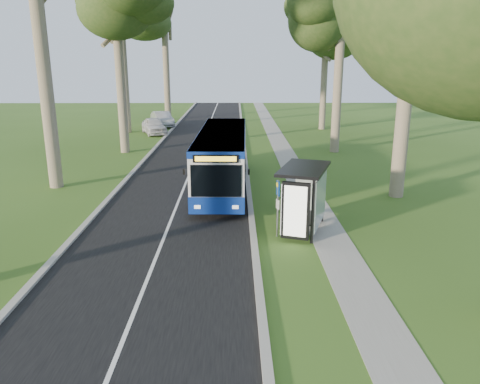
# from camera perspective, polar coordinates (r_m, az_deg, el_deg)

# --- Properties ---
(ground) EXTENTS (120.00, 120.00, 0.00)m
(ground) POSITION_cam_1_polar(r_m,az_deg,el_deg) (18.14, 1.68, -5.90)
(ground) COLOR #35561B
(ground) RESTS_ON ground
(road) EXTENTS (7.00, 100.00, 0.02)m
(road) POSITION_cam_1_polar(r_m,az_deg,el_deg) (27.80, -6.35, 1.77)
(road) COLOR black
(road) RESTS_ON ground
(kerb_east) EXTENTS (0.25, 100.00, 0.12)m
(kerb_east) POSITION_cam_1_polar(r_m,az_deg,el_deg) (27.66, 0.88, 1.90)
(kerb_east) COLOR #9E9B93
(kerb_east) RESTS_ON ground
(kerb_west) EXTENTS (0.25, 100.00, 0.12)m
(kerb_west) POSITION_cam_1_polar(r_m,az_deg,el_deg) (28.35, -13.41, 1.81)
(kerb_west) COLOR #9E9B93
(kerb_west) RESTS_ON ground
(centre_line) EXTENTS (0.12, 100.00, 0.00)m
(centre_line) POSITION_cam_1_polar(r_m,az_deg,el_deg) (27.80, -6.35, 1.80)
(centre_line) COLOR white
(centre_line) RESTS_ON road
(footpath) EXTENTS (1.50, 100.00, 0.02)m
(footpath) POSITION_cam_1_polar(r_m,az_deg,el_deg) (27.91, 7.05, 1.80)
(footpath) COLOR gray
(footpath) RESTS_ON ground
(bus) EXTENTS (2.67, 11.57, 3.05)m
(bus) POSITION_cam_1_polar(r_m,az_deg,el_deg) (25.25, -2.13, 4.09)
(bus) COLOR white
(bus) RESTS_ON ground
(bus_stop_sign) EXTENTS (0.12, 0.32, 2.30)m
(bus_stop_sign) POSITION_cam_1_polar(r_m,az_deg,el_deg) (18.07, 4.63, -1.16)
(bus_stop_sign) COLOR gray
(bus_stop_sign) RESTS_ON ground
(bus_shelter) EXTENTS (2.57, 3.45, 2.64)m
(bus_shelter) POSITION_cam_1_polar(r_m,az_deg,el_deg) (18.39, 8.36, 0.37)
(bus_shelter) COLOR black
(bus_shelter) RESTS_ON ground
(litter_bin) EXTENTS (0.61, 0.61, 1.07)m
(litter_bin) POSITION_cam_1_polar(r_m,az_deg,el_deg) (22.08, 6.01, -0.50)
(litter_bin) COLOR black
(litter_bin) RESTS_ON ground
(car_white) EXTENTS (3.27, 4.81, 1.52)m
(car_white) POSITION_cam_1_polar(r_m,az_deg,el_deg) (44.94, -10.43, 7.95)
(car_white) COLOR silver
(car_white) RESTS_ON ground
(car_silver) EXTENTS (3.15, 4.89, 1.52)m
(car_silver) POSITION_cam_1_polar(r_m,az_deg,el_deg) (49.89, -9.46, 8.75)
(car_silver) COLOR #A5A9AD
(car_silver) RESTS_ON ground
(tree_west_c) EXTENTS (5.20, 5.20, 14.46)m
(tree_west_c) POSITION_cam_1_polar(r_m,az_deg,el_deg) (36.03, -14.99, 21.70)
(tree_west_c) COLOR #7A6B56
(tree_west_c) RESTS_ON ground
(tree_west_d) EXTENTS (5.20, 5.20, 15.64)m
(tree_west_d) POSITION_cam_1_polar(r_m,az_deg,el_deg) (46.26, -14.47, 21.39)
(tree_west_d) COLOR #7A6B56
(tree_west_d) RESTS_ON ground
(tree_west_e) EXTENTS (5.20, 5.20, 17.12)m
(tree_west_e) POSITION_cam_1_polar(r_m,az_deg,el_deg) (55.71, -9.30, 21.75)
(tree_west_e) COLOR #7A6B56
(tree_west_e) RESTS_ON ground
(tree_east_c) EXTENTS (5.20, 5.20, 14.27)m
(tree_east_c) POSITION_cam_1_polar(r_m,az_deg,el_deg) (35.84, 12.38, 21.67)
(tree_east_c) COLOR #7A6B56
(tree_east_c) RESTS_ON ground
(tree_east_d) EXTENTS (5.20, 5.20, 12.72)m
(tree_east_d) POSITION_cam_1_polar(r_m,az_deg,el_deg) (47.72, 10.48, 18.85)
(tree_east_d) COLOR #7A6B56
(tree_east_d) RESTS_ON ground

